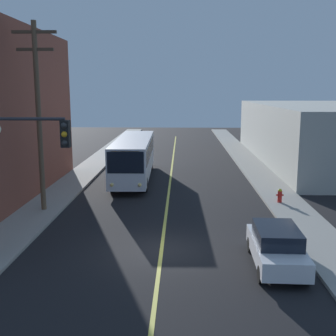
% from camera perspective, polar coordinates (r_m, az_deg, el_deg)
% --- Properties ---
extents(ground_plane, '(120.00, 120.00, 0.00)m').
position_cam_1_polar(ground_plane, '(18.73, -0.89, -11.08)').
color(ground_plane, black).
extents(sidewalk_left, '(2.50, 90.00, 0.15)m').
position_cam_1_polar(sidewalk_left, '(29.36, -14.24, -3.20)').
color(sidewalk_left, gray).
rests_on(sidewalk_left, ground).
extents(sidewalk_right, '(2.50, 90.00, 0.15)m').
position_cam_1_polar(sidewalk_right, '(28.94, 14.60, -3.42)').
color(sidewalk_right, gray).
rests_on(sidewalk_right, ground).
extents(lane_stripe_center, '(0.16, 60.00, 0.01)m').
position_cam_1_polar(lane_stripe_center, '(33.12, 0.34, -1.43)').
color(lane_stripe_center, '#D8CC4C').
rests_on(lane_stripe_center, ground).
extents(building_right_warehouse, '(12.00, 27.10, 5.50)m').
position_cam_1_polar(building_right_warehouse, '(43.35, 20.25, 4.44)').
color(building_right_warehouse, '#B2B2A8').
rests_on(building_right_warehouse, ground).
extents(city_bus, '(2.83, 12.20, 3.20)m').
position_cam_1_polar(city_bus, '(32.74, -4.65, 1.62)').
color(city_bus, silver).
rests_on(city_bus, ground).
extents(parked_car_white, '(1.93, 4.45, 1.62)m').
position_cam_1_polar(parked_car_white, '(17.36, 14.49, -10.23)').
color(parked_car_white, silver).
rests_on(parked_car_white, ground).
extents(utility_pole_near, '(2.40, 0.28, 10.38)m').
position_cam_1_polar(utility_pole_near, '(24.38, -17.16, 7.63)').
color(utility_pole_near, brown).
rests_on(utility_pole_near, sidewalk_left).
extents(traffic_signal_left_corner, '(3.75, 0.48, 6.00)m').
position_cam_1_polar(traffic_signal_left_corner, '(16.80, -20.04, 1.01)').
color(traffic_signal_left_corner, '#2D2D33').
rests_on(traffic_signal_left_corner, sidewalk_left).
extents(fire_hydrant, '(0.44, 0.26, 0.84)m').
position_cam_1_polar(fire_hydrant, '(26.49, 14.92, -3.59)').
color(fire_hydrant, red).
rests_on(fire_hydrant, sidewalk_right).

